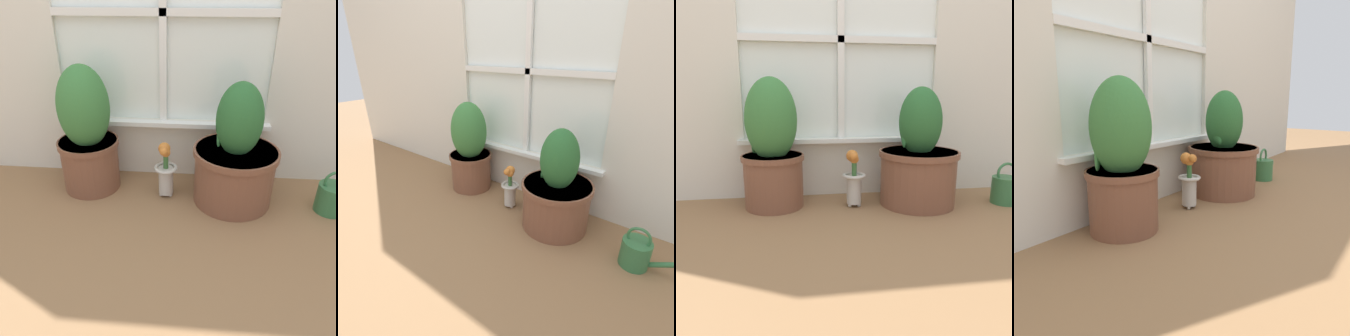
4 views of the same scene
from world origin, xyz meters
The scene contains 5 objects.
ground_plane centered at (0.00, 0.00, 0.00)m, with size 10.00×10.00×0.00m, color olive.
potted_plant_left centered at (-0.38, 0.30, 0.30)m, with size 0.32×0.32×0.67m.
potted_plant_right centered at (0.38, 0.24, 0.23)m, with size 0.42×0.42×0.62m.
flower_vase centered at (0.03, 0.25, 0.15)m, with size 0.12×0.12×0.30m.
watering_can centered at (0.86, 0.18, 0.08)m, with size 0.25×0.14×0.23m.
Camera 1 is at (0.18, -1.21, 0.99)m, focal length 35.00 mm.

